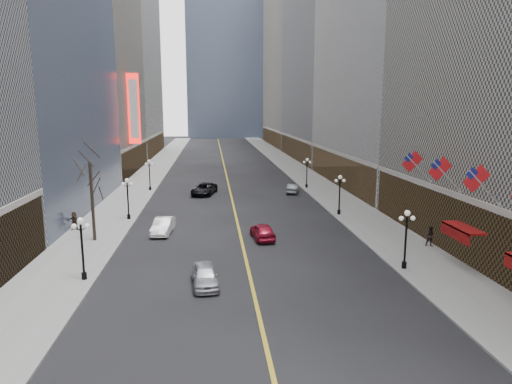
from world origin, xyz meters
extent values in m
cube|color=gray|center=(14.00, 70.00, 0.07)|extent=(6.00, 230.00, 0.15)
cube|color=gray|center=(-14.00, 70.00, 0.07)|extent=(6.00, 230.00, 0.15)
cube|color=gold|center=(0.00, 80.00, 0.01)|extent=(0.25, 200.00, 0.02)
cube|color=#4E4034|center=(18.40, 29.00, 2.60)|extent=(2.80, 41.00, 5.00)
cube|color=#4E4034|center=(18.40, 68.00, 2.60)|extent=(2.80, 35.00, 5.00)
cube|color=gray|center=(30.00, 106.00, 24.00)|extent=(26.00, 40.00, 48.00)
cube|color=#4E4034|center=(18.40, 106.00, 2.60)|extent=(2.80, 39.00, 5.00)
cube|color=#9F9783|center=(30.00, 149.00, 31.00)|extent=(26.00, 46.00, 62.00)
cube|color=#4E4034|center=(18.40, 149.00, 2.60)|extent=(2.80, 45.00, 5.00)
cube|color=#9F9783|center=(-30.00, 87.00, 25.00)|extent=(26.00, 30.00, 50.00)
cube|color=#4E4034|center=(-18.40, 87.00, 2.60)|extent=(2.80, 29.00, 5.00)
cube|color=silver|center=(-30.00, 121.00, 36.00)|extent=(26.00, 38.00, 72.00)
cube|color=#4E4034|center=(-18.40, 121.00, 2.60)|extent=(2.80, 37.00, 5.00)
cylinder|color=black|center=(11.80, 30.00, 0.40)|extent=(0.36, 0.36, 0.50)
cylinder|color=black|center=(11.80, 30.00, 2.15)|extent=(0.16, 0.16, 4.00)
sphere|color=white|center=(11.80, 30.00, 4.45)|extent=(0.44, 0.44, 0.44)
sphere|color=white|center=(11.35, 30.00, 4.05)|extent=(0.36, 0.36, 0.36)
sphere|color=white|center=(12.25, 30.00, 4.05)|extent=(0.36, 0.36, 0.36)
cylinder|color=black|center=(11.80, 48.00, 0.40)|extent=(0.36, 0.36, 0.50)
cylinder|color=black|center=(11.80, 48.00, 2.15)|extent=(0.16, 0.16, 4.00)
sphere|color=white|center=(11.80, 48.00, 4.45)|extent=(0.44, 0.44, 0.44)
sphere|color=white|center=(11.35, 48.00, 4.05)|extent=(0.36, 0.36, 0.36)
sphere|color=white|center=(12.25, 48.00, 4.05)|extent=(0.36, 0.36, 0.36)
cylinder|color=black|center=(11.80, 66.00, 0.40)|extent=(0.36, 0.36, 0.50)
cylinder|color=black|center=(11.80, 66.00, 2.15)|extent=(0.16, 0.16, 4.00)
sphere|color=white|center=(11.80, 66.00, 4.45)|extent=(0.44, 0.44, 0.44)
sphere|color=white|center=(11.35, 66.00, 4.05)|extent=(0.36, 0.36, 0.36)
sphere|color=white|center=(12.25, 66.00, 4.05)|extent=(0.36, 0.36, 0.36)
cylinder|color=black|center=(-11.80, 30.00, 0.40)|extent=(0.36, 0.36, 0.50)
cylinder|color=black|center=(-11.80, 30.00, 2.15)|extent=(0.16, 0.16, 4.00)
sphere|color=white|center=(-11.80, 30.00, 4.45)|extent=(0.44, 0.44, 0.44)
sphere|color=white|center=(-12.25, 30.00, 4.05)|extent=(0.36, 0.36, 0.36)
sphere|color=white|center=(-11.35, 30.00, 4.05)|extent=(0.36, 0.36, 0.36)
cylinder|color=black|center=(-11.80, 48.00, 0.40)|extent=(0.36, 0.36, 0.50)
cylinder|color=black|center=(-11.80, 48.00, 2.15)|extent=(0.16, 0.16, 4.00)
sphere|color=white|center=(-11.80, 48.00, 4.45)|extent=(0.44, 0.44, 0.44)
sphere|color=white|center=(-12.25, 48.00, 4.05)|extent=(0.36, 0.36, 0.36)
sphere|color=white|center=(-11.35, 48.00, 4.05)|extent=(0.36, 0.36, 0.36)
cylinder|color=black|center=(-11.80, 66.00, 0.40)|extent=(0.36, 0.36, 0.50)
cylinder|color=black|center=(-11.80, 66.00, 2.15)|extent=(0.16, 0.16, 4.00)
sphere|color=white|center=(-11.80, 66.00, 4.45)|extent=(0.44, 0.44, 0.44)
sphere|color=white|center=(-12.25, 66.00, 4.05)|extent=(0.36, 0.36, 0.36)
sphere|color=white|center=(-11.35, 66.00, 4.05)|extent=(0.36, 0.36, 0.36)
cylinder|color=#B2B2B7|center=(15.80, 27.00, 6.80)|extent=(2.49, 0.12, 2.49)
cube|color=red|center=(15.15, 27.00, 7.45)|extent=(1.94, 0.04, 1.94)
cube|color=navy|center=(14.80, 27.00, 7.80)|extent=(0.88, 0.06, 0.88)
cylinder|color=#B2B2B7|center=(15.80, 32.00, 6.80)|extent=(2.49, 0.12, 2.49)
cube|color=red|center=(15.15, 32.00, 7.45)|extent=(1.94, 0.04, 1.94)
cube|color=navy|center=(14.80, 32.00, 7.80)|extent=(0.88, 0.06, 0.88)
cylinder|color=#B2B2B7|center=(15.80, 37.00, 6.80)|extent=(2.49, 0.12, 2.49)
cube|color=red|center=(15.15, 37.00, 7.45)|extent=(1.94, 0.04, 1.94)
cube|color=navy|center=(14.80, 37.00, 7.80)|extent=(0.88, 0.06, 0.88)
cube|color=maroon|center=(16.30, 30.00, 3.20)|extent=(1.40, 4.00, 0.15)
cube|color=maroon|center=(15.65, 30.00, 2.80)|extent=(0.10, 4.00, 0.90)
cube|color=red|center=(-15.90, 80.00, 12.00)|extent=(2.00, 0.50, 12.00)
cube|color=white|center=(-15.85, 80.00, 12.00)|extent=(1.40, 0.55, 10.00)
cylinder|color=#2D231C|center=(-13.50, 40.00, 3.75)|extent=(0.28, 0.28, 7.20)
imported|color=#B8BAC1|center=(-3.23, 28.34, 0.75)|extent=(2.12, 4.52, 1.49)
imported|color=white|center=(-7.48, 42.15, 0.77)|extent=(2.12, 4.84, 1.55)
imported|color=black|center=(-3.77, 62.30, 0.82)|extent=(4.12, 6.40, 1.64)
imported|color=maroon|center=(2.00, 39.36, 0.77)|extent=(2.27, 4.66, 1.53)
imported|color=#4C5053|center=(9.00, 62.30, 0.69)|extent=(2.59, 4.43, 1.38)
imported|color=black|center=(16.40, 35.12, 1.08)|extent=(1.00, 0.70, 1.86)
imported|color=#2F221A|center=(-16.40, 43.97, 1.06)|extent=(1.75, 0.82, 1.82)
camera|label=1|loc=(-2.63, -1.79, 12.14)|focal=32.00mm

